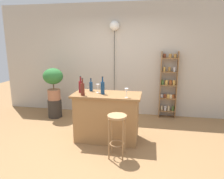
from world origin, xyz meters
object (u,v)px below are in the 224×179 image
spice_shelf (168,85)px  bottle_olive_oil (103,88)px  plant_stool (55,108)px  bar_stool (117,127)px  potted_plant (53,80)px  bottle_sauce_amber (81,86)px  wine_glass_center (126,91)px  bottle_spirits_clear (83,89)px  wine_glass_left (98,87)px  pendant_globe_light (114,27)px  bottle_soda_blue (91,86)px

spice_shelf → bottle_olive_oil: 2.01m
spice_shelf → plant_stool: spice_shelf is taller
plant_stool → bar_stool: bearing=-40.7°
potted_plant → bottle_sauce_amber: size_ratio=2.49×
plant_stool → wine_glass_center: bearing=-31.4°
bottle_olive_oil → bottle_spirits_clear: bearing=-154.3°
plant_stool → spice_shelf: bearing=10.6°
bottle_sauce_amber → wine_glass_left: bottle_sauce_amber is taller
spice_shelf → wine_glass_center: size_ratio=9.98×
bottle_sauce_amber → wine_glass_center: bottle_sauce_amber is taller
spice_shelf → bottle_olive_oil: size_ratio=4.98×
potted_plant → bottle_sauce_amber: 1.43m
plant_stool → bottle_sauce_amber: bearing=-43.3°
potted_plant → pendant_globe_light: size_ratio=0.33×
potted_plant → bottle_soda_blue: potted_plant is taller
bottle_olive_oil → bottle_spirits_clear: bottle_olive_oil is taller
bottle_spirits_clear → bottle_sauce_amber: bottle_spirits_clear is taller
spice_shelf → bar_stool: bearing=-114.0°
bottle_olive_oil → bottle_soda_blue: 0.35m
bottle_sauce_amber → wine_glass_center: (0.89, -0.20, -0.00)m
bottle_soda_blue → wine_glass_center: (0.74, -0.37, 0.02)m
wine_glass_left → wine_glass_center: size_ratio=1.00×
potted_plant → wine_glass_left: bearing=-34.0°
plant_stool → bottle_olive_oil: 1.96m
spice_shelf → plant_stool: bearing=-169.4°
bottle_soda_blue → wine_glass_left: bottle_soda_blue is taller
potted_plant → wine_glass_left: 1.63m
wine_glass_center → pendant_globe_light: (-0.52, 1.74, 1.19)m
bar_stool → bottle_soda_blue: (-0.64, 0.77, 0.48)m
bar_stool → bottle_sauce_amber: size_ratio=2.27×
bottle_spirits_clear → bottle_sauce_amber: (-0.10, 0.19, -0.00)m
potted_plant → wine_glass_center: (1.93, -1.18, 0.09)m
wine_glass_left → wine_glass_center: same height
spice_shelf → potted_plant: 2.81m
potted_plant → bottle_soda_blue: 1.44m
bottle_spirits_clear → wine_glass_center: bottle_spirits_clear is taller
potted_plant → bottle_soda_blue: bearing=-34.2°
potted_plant → wine_glass_center: potted_plant is taller
bar_stool → plant_stool: bearing=139.3°
wine_glass_center → spice_shelf: bearing=63.9°
bottle_soda_blue → potted_plant: bearing=145.8°
pendant_globe_light → potted_plant: bearing=-158.3°
bottle_olive_oil → wine_glass_left: 0.16m
pendant_globe_light → bottle_soda_blue: bearing=-99.2°
bottle_olive_oil → wine_glass_center: bearing=-20.1°
bottle_olive_oil → wine_glass_center: size_ratio=2.01×
bar_stool → spice_shelf: spice_shelf is taller
wine_glass_center → plant_stool: bearing=148.6°
bottle_sauce_amber → pendant_globe_light: 1.98m
bottle_spirits_clear → wine_glass_center: (0.79, -0.01, -0.00)m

